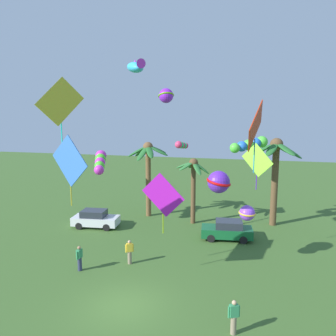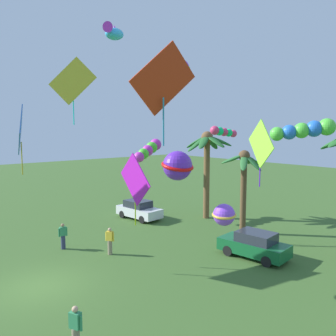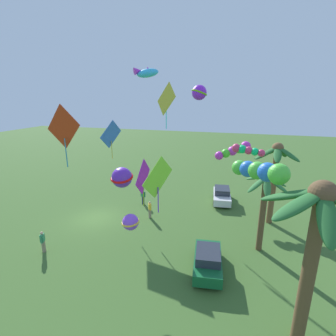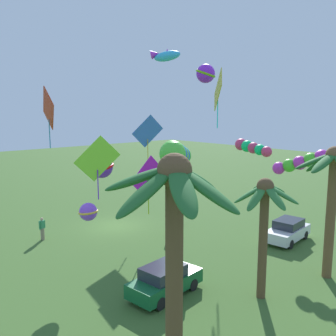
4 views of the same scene
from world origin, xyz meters
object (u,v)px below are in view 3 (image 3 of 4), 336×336
kite_ball_3 (131,222)px  kite_diamond_8 (158,178)px  kite_ball_0 (122,177)px  kite_ball_10 (199,93)px  parked_car_0 (208,260)px  kite_diamond_9 (143,177)px  kite_tube_2 (260,171)px  kite_diamond_5 (111,135)px  palm_tree_0 (276,164)px  spectator_2 (150,209)px  spectator_1 (143,197)px  kite_diamond_1 (63,128)px  palm_tree_2 (317,228)px  kite_diamond_6 (166,100)px  palm_tree_1 (265,194)px  spectator_0 (43,242)px  kite_fish_4 (146,73)px  kite_tube_7 (234,150)px  parked_car_1 (222,195)px  kite_tube_11 (247,150)px

kite_ball_3 → kite_diamond_8: kite_diamond_8 is taller
kite_ball_0 → kite_ball_10: bearing=136.5°
parked_car_0 → kite_diamond_9: 7.75m
kite_ball_0 → kite_tube_2: (1.58, 8.16, 1.58)m
kite_ball_3 → kite_diamond_5: size_ratio=0.41×
kite_diamond_9 → kite_ball_10: (-0.91, 4.06, 6.35)m
palm_tree_0 → spectator_2: size_ratio=4.47×
spectator_1 → kite_diamond_1: bearing=-2.7°
palm_tree_2 → kite_diamond_5: 18.42m
kite_diamond_1 → kite_diamond_6: 12.56m
palm_tree_1 → kite_diamond_6: (-7.06, -9.12, 6.11)m
parked_car_0 → spectator_2: (-5.74, -6.02, 0.06)m
kite_ball_3 → kite_ball_10: size_ratio=0.98×
spectator_1 → kite_tube_2: bearing=45.9°
spectator_1 → palm_tree_0: bearing=87.6°
spectator_0 → kite_tube_2: 15.29m
kite_fish_4 → kite_diamond_8: size_ratio=0.64×
spectator_1 → kite_diamond_9: 6.45m
palm_tree_0 → kite_tube_7: palm_tree_0 is taller
parked_car_0 → kite_fish_4: size_ratio=2.05×
kite_ball_3 → kite_ball_10: (-6.02, 2.84, 7.42)m
kite_diamond_1 → palm_tree_2: bearing=82.1°
parked_car_1 → kite_diamond_9: size_ratio=1.05×
palm_tree_1 → kite_tube_7: (-7.72, -2.40, 1.34)m
spectator_2 → kite_diamond_9: size_ratio=0.41×
spectator_0 → kite_diamond_8: 10.64m
kite_ball_3 → parked_car_0: bearing=109.0°
palm_tree_1 → spectator_2: palm_tree_1 is taller
parked_car_1 → spectator_1: bearing=-69.6°
spectator_1 → kite_diamond_9: bearing=22.8°
palm_tree_2 → parked_car_1: bearing=-162.8°
spectator_1 → kite_ball_3: bearing=18.1°
palm_tree_0 → kite_ball_10: size_ratio=4.61×
kite_diamond_6 → kite_tube_2: bearing=34.8°
palm_tree_2 → kite_ball_10: bearing=-142.5°
kite_tube_7 → kite_diamond_1: bearing=-35.1°
kite_fish_4 → kite_diamond_8: 9.83m
spectator_1 → kite_diamond_6: bearing=137.1°
kite_tube_2 → kite_ball_10: bearing=-145.7°
kite_ball_0 → kite_tube_11: kite_tube_11 is taller
kite_diamond_1 → kite_tube_2: kite_diamond_1 is taller
kite_fish_4 → kite_diamond_9: bearing=5.2°
palm_tree_1 → kite_tube_2: (4.79, -0.87, 2.97)m
kite_diamond_9 → kite_tube_2: bearing=58.3°
kite_diamond_6 → kite_tube_7: size_ratio=1.34×
kite_ball_3 → parked_car_1: bearing=160.8°
kite_tube_11 → palm_tree_0: bearing=146.9°
palm_tree_2 → spectator_2: 14.93m
kite_fish_4 → parked_car_0: bearing=48.4°
kite_ball_10 → kite_tube_11: kite_ball_10 is taller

